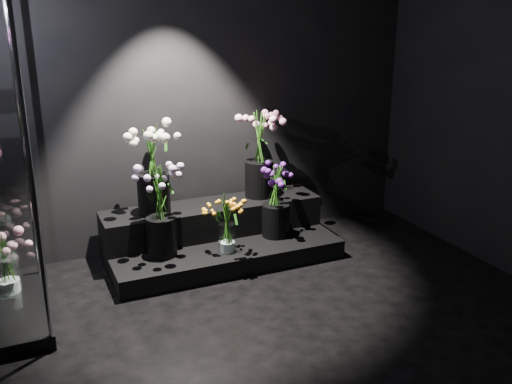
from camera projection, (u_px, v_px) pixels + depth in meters
floor at (308, 356)px, 3.46m from camera, size 4.00×4.00×0.00m
wall_back at (197, 84)px, 4.76m from camera, size 4.00×0.00×4.00m
display_riser at (218, 235)px, 4.83m from camera, size 1.88×0.83×0.42m
bouquet_orange_bells at (227, 222)px, 4.47m from camera, size 0.33×0.33×0.48m
bouquet_lilac at (160, 204)px, 4.35m from camera, size 0.45×0.45×0.72m
bouquet_purple at (276, 198)px, 4.76m from camera, size 0.40×0.40×0.61m
bouquet_cream_roses at (152, 161)px, 4.50m from camera, size 0.42×0.42×0.74m
bouquet_pink_roses at (259, 148)px, 4.92m from camera, size 0.44×0.44×0.75m
bouquet_case_base_pink at (5, 260)px, 3.95m from camera, size 0.41×0.41×0.47m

